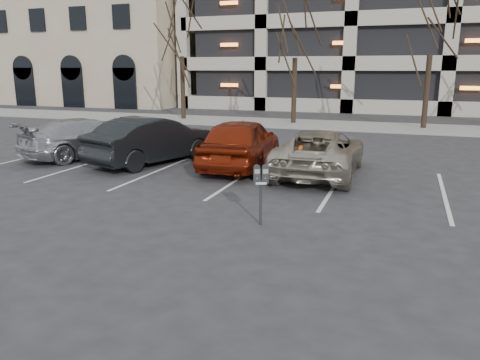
{
  "coord_description": "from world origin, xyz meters",
  "views": [
    {
      "loc": [
        3.13,
        -10.41,
        3.19
      ],
      "look_at": [
        -0.0,
        -1.61,
        0.94
      ],
      "focal_mm": 35.0,
      "sensor_mm": 36.0,
      "label": 1
    }
  ],
  "objects_px": {
    "suv_silver": "(320,152)",
    "car_dark": "(153,140)",
    "tree_a": "(181,16)",
    "parking_meter": "(261,180)",
    "car_red": "(241,143)",
    "tree_b": "(296,15)",
    "tree_c": "(434,6)",
    "car_silver": "(89,138)"
  },
  "relations": [
    {
      "from": "tree_b",
      "to": "suv_silver",
      "type": "bearing_deg",
      "value": -73.26
    },
    {
      "from": "tree_a",
      "to": "car_silver",
      "type": "bearing_deg",
      "value": -79.75
    },
    {
      "from": "car_red",
      "to": "car_dark",
      "type": "xyz_separation_m",
      "value": [
        -3.07,
        -0.31,
        -0.03
      ]
    },
    {
      "from": "tree_c",
      "to": "car_silver",
      "type": "bearing_deg",
      "value": -133.8
    },
    {
      "from": "tree_a",
      "to": "parking_meter",
      "type": "relative_size",
      "value": 6.88
    },
    {
      "from": "tree_c",
      "to": "suv_silver",
      "type": "bearing_deg",
      "value": -104.82
    },
    {
      "from": "tree_c",
      "to": "suv_silver",
      "type": "height_order",
      "value": "tree_c"
    },
    {
      "from": "suv_silver",
      "to": "car_red",
      "type": "xyz_separation_m",
      "value": [
        -2.62,
        0.2,
        0.13
      ]
    },
    {
      "from": "car_red",
      "to": "car_dark",
      "type": "height_order",
      "value": "car_red"
    },
    {
      "from": "tree_c",
      "to": "parking_meter",
      "type": "xyz_separation_m",
      "value": [
        -3.58,
        -17.52,
        -5.2
      ]
    },
    {
      "from": "parking_meter",
      "to": "car_dark",
      "type": "distance_m",
      "value": 7.38
    },
    {
      "from": "tree_a",
      "to": "parking_meter",
      "type": "bearing_deg",
      "value": -59.25
    },
    {
      "from": "suv_silver",
      "to": "tree_c",
      "type": "bearing_deg",
      "value": -105.29
    },
    {
      "from": "tree_a",
      "to": "tree_c",
      "type": "height_order",
      "value": "tree_a"
    },
    {
      "from": "parking_meter",
      "to": "suv_silver",
      "type": "relative_size",
      "value": 0.25
    },
    {
      "from": "tree_b",
      "to": "tree_c",
      "type": "xyz_separation_m",
      "value": [
        7.0,
        0.0,
        0.15
      ]
    },
    {
      "from": "parking_meter",
      "to": "car_red",
      "type": "xyz_separation_m",
      "value": [
        -2.32,
        5.34,
        -0.14
      ]
    },
    {
      "from": "tree_c",
      "to": "car_silver",
      "type": "xyz_separation_m",
      "value": [
        -11.78,
        -12.28,
        -5.45
      ]
    },
    {
      "from": "tree_b",
      "to": "parking_meter",
      "type": "xyz_separation_m",
      "value": [
        3.42,
        -17.52,
        -5.05
      ]
    },
    {
      "from": "tree_a",
      "to": "car_red",
      "type": "distance_m",
      "value": 15.6
    },
    {
      "from": "car_dark",
      "to": "car_silver",
      "type": "xyz_separation_m",
      "value": [
        -2.81,
        0.21,
        -0.08
      ]
    },
    {
      "from": "car_silver",
      "to": "car_red",
      "type": "bearing_deg",
      "value": -154.13
    },
    {
      "from": "tree_a",
      "to": "suv_silver",
      "type": "bearing_deg",
      "value": -49.11
    },
    {
      "from": "suv_silver",
      "to": "car_silver",
      "type": "distance_m",
      "value": 8.5
    },
    {
      "from": "tree_a",
      "to": "tree_c",
      "type": "distance_m",
      "value": 14.0
    },
    {
      "from": "tree_c",
      "to": "car_red",
      "type": "distance_m",
      "value": 14.55
    },
    {
      "from": "tree_a",
      "to": "car_silver",
      "type": "xyz_separation_m",
      "value": [
        2.22,
        -12.28,
        -5.51
      ]
    },
    {
      "from": "tree_b",
      "to": "car_silver",
      "type": "xyz_separation_m",
      "value": [
        -4.78,
        -12.28,
        -5.3
      ]
    },
    {
      "from": "tree_b",
      "to": "car_red",
      "type": "relative_size",
      "value": 1.73
    },
    {
      "from": "tree_a",
      "to": "car_dark",
      "type": "height_order",
      "value": "tree_a"
    },
    {
      "from": "tree_b",
      "to": "car_red",
      "type": "xyz_separation_m",
      "value": [
        1.11,
        -12.18,
        -5.19
      ]
    },
    {
      "from": "tree_a",
      "to": "suv_silver",
      "type": "relative_size",
      "value": 1.72
    },
    {
      "from": "tree_b",
      "to": "car_dark",
      "type": "bearing_deg",
      "value": -98.96
    },
    {
      "from": "suv_silver",
      "to": "car_dark",
      "type": "distance_m",
      "value": 5.69
    },
    {
      "from": "parking_meter",
      "to": "car_dark",
      "type": "height_order",
      "value": "car_dark"
    },
    {
      "from": "tree_c",
      "to": "car_silver",
      "type": "relative_size",
      "value": 1.74
    },
    {
      "from": "car_dark",
      "to": "car_silver",
      "type": "distance_m",
      "value": 2.82
    },
    {
      "from": "parking_meter",
      "to": "car_dark",
      "type": "bearing_deg",
      "value": 114.57
    },
    {
      "from": "tree_b",
      "to": "car_dark",
      "type": "xyz_separation_m",
      "value": [
        -1.97,
        -12.49,
        -5.22
      ]
    },
    {
      "from": "parking_meter",
      "to": "car_red",
      "type": "distance_m",
      "value": 5.82
    },
    {
      "from": "tree_b",
      "to": "car_dark",
      "type": "distance_m",
      "value": 13.68
    },
    {
      "from": "suv_silver",
      "to": "car_dark",
      "type": "xyz_separation_m",
      "value": [
        -5.69,
        -0.1,
        0.1
      ]
    }
  ]
}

